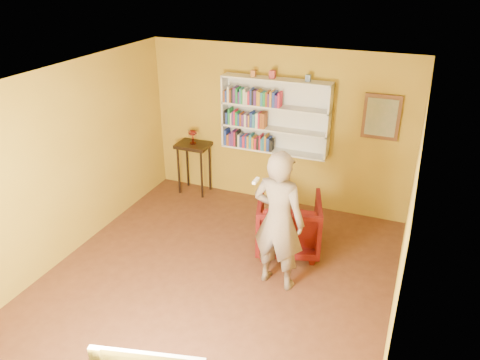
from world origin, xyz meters
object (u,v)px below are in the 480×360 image
(console_table, at_px, (194,152))
(armchair, at_px, (289,224))
(bookshelf, at_px, (276,115))
(ruby_lustre, at_px, (193,134))
(person, at_px, (279,221))

(console_table, distance_m, armchair, 2.46)
(bookshelf, height_order, console_table, bookshelf)
(ruby_lustre, bearing_deg, armchair, -28.73)
(console_table, xyz_separation_m, ruby_lustre, (0.00, 0.00, 0.35))
(bookshelf, bearing_deg, ruby_lustre, -173.81)
(console_table, bearing_deg, bookshelf, 6.19)
(ruby_lustre, bearing_deg, person, -41.91)
(bookshelf, distance_m, person, 2.38)
(bookshelf, xyz_separation_m, console_table, (-1.47, -0.16, -0.81))
(console_table, bearing_deg, armchair, -28.73)
(ruby_lustre, bearing_deg, bookshelf, 6.19)
(armchair, relative_size, person, 0.49)
(armchair, height_order, person, person)
(person, bearing_deg, bookshelf, -62.63)
(bookshelf, relative_size, ruby_lustre, 7.04)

